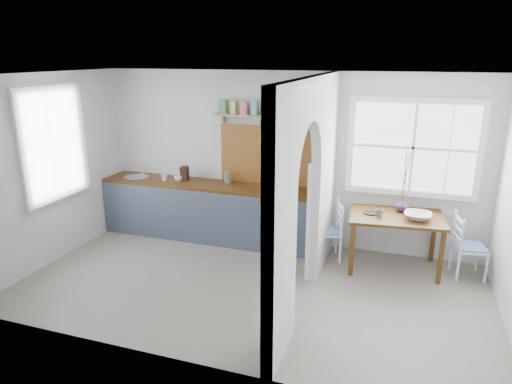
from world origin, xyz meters
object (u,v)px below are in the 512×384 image
(chair_right, at_px, (470,247))
(kettle, at_px, (286,182))
(chair_left, at_px, (327,230))
(vase, at_px, (402,205))
(dining_table, at_px, (394,242))

(chair_right, relative_size, kettle, 3.19)
(chair_left, xyz_separation_m, vase, (0.98, 0.16, 0.43))
(vase, bearing_deg, chair_right, -8.57)
(dining_table, xyz_separation_m, vase, (0.06, 0.19, 0.47))
(chair_left, height_order, vase, vase)
(dining_table, height_order, chair_left, chair_left)
(dining_table, bearing_deg, chair_left, 172.61)
(dining_table, height_order, kettle, kettle)
(chair_right, height_order, kettle, kettle)
(chair_right, distance_m, kettle, 2.60)
(chair_left, bearing_deg, chair_right, 73.02)
(chair_left, bearing_deg, dining_table, 70.45)
(dining_table, height_order, chair_right, chair_right)
(kettle, height_order, vase, kettle)
(chair_right, distance_m, vase, 1.00)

